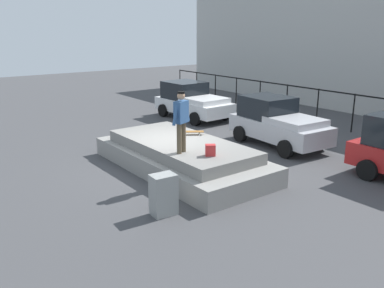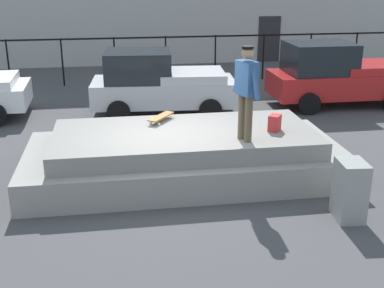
% 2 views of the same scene
% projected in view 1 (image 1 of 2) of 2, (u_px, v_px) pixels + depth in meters
% --- Properties ---
extents(ground_plane, '(60.00, 60.00, 0.00)m').
position_uv_depth(ground_plane, '(170.00, 167.00, 13.54)').
color(ground_plane, '#424244').
extents(concrete_ledge, '(6.36, 2.95, 0.95)m').
position_uv_depth(concrete_ledge, '(181.00, 156.00, 13.25)').
color(concrete_ledge, gray).
rests_on(concrete_ledge, ground_plane).
extents(skateboarder, '(0.37, 0.81, 1.77)m').
position_uv_depth(skateboarder, '(181.00, 118.00, 11.60)').
color(skateboarder, brown).
rests_on(skateboarder, concrete_ledge).
extents(skateboard, '(0.63, 0.77, 0.12)m').
position_uv_depth(skateboard, '(192.00, 132.00, 13.81)').
color(skateboard, brown).
rests_on(skateboard, concrete_ledge).
extents(backpack, '(0.32, 0.34, 0.32)m').
position_uv_depth(backpack, '(210.00, 150.00, 11.54)').
color(backpack, red).
rests_on(backpack, concrete_ledge).
extents(car_white_pickup_near, '(4.25, 2.21, 1.78)m').
position_uv_depth(car_white_pickup_near, '(192.00, 101.00, 20.65)').
color(car_white_pickup_near, white).
rests_on(car_white_pickup_near, ground_plane).
extents(car_silver_pickup_mid, '(4.19, 2.23, 1.83)m').
position_uv_depth(car_silver_pickup_mid, '(277.00, 122.00, 15.86)').
color(car_silver_pickup_mid, '#B7B7BC').
rests_on(car_silver_pickup_mid, ground_plane).
extents(utility_box, '(0.49, 0.64, 1.03)m').
position_uv_depth(utility_box, '(163.00, 195.00, 10.00)').
color(utility_box, gray).
rests_on(utility_box, ground_plane).
extents(fence_row, '(24.06, 0.06, 1.70)m').
position_uv_depth(fence_row, '(335.00, 103.00, 18.40)').
color(fence_row, black).
rests_on(fence_row, ground_plane).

